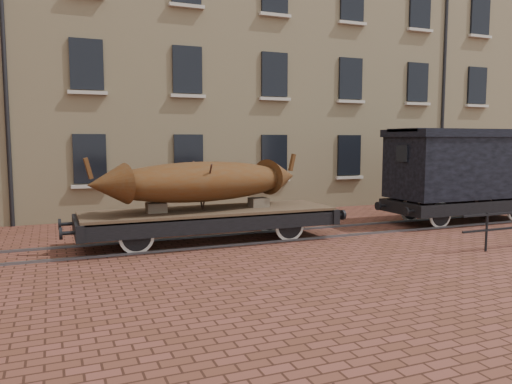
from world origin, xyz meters
name	(u,v)px	position (x,y,z in m)	size (l,w,h in m)	color
ground	(311,234)	(0.00, 0.00, 0.00)	(90.00, 90.00, 0.00)	#512A1D
warehouse_cream	(269,56)	(3.00, 9.99, 7.00)	(40.00, 10.19, 14.00)	beige
rail_track	(311,233)	(0.00, 0.00, 0.03)	(30.00, 1.52, 0.06)	#59595E
flatcar_wagon	(210,216)	(-3.22, 0.00, 0.74)	(7.84, 2.13, 1.18)	brown
iron_boat	(202,181)	(-3.42, 0.00, 1.72)	(6.26, 2.58, 1.52)	#47220A
goods_van	(465,164)	(6.02, 0.00, 2.02)	(6.22, 2.27, 3.22)	black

